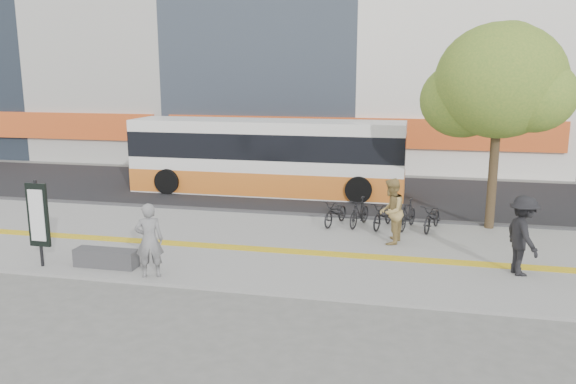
% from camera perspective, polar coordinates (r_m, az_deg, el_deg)
% --- Properties ---
extents(ground, '(120.00, 120.00, 0.00)m').
position_cam_1_polar(ground, '(15.13, -6.69, -6.91)').
color(ground, '#5F5F5A').
rests_on(ground, ground).
extents(sidewalk, '(40.00, 7.00, 0.08)m').
position_cam_1_polar(sidewalk, '(16.47, -4.99, -5.15)').
color(sidewalk, slate).
rests_on(sidewalk, ground).
extents(tactile_strip, '(40.00, 0.45, 0.01)m').
position_cam_1_polar(tactile_strip, '(16.01, -5.53, -5.51)').
color(tactile_strip, gold).
rests_on(tactile_strip, sidewalk).
extents(street, '(40.00, 8.00, 0.06)m').
position_cam_1_polar(street, '(23.51, 0.47, 0.07)').
color(street, black).
rests_on(street, ground).
extents(curb, '(40.00, 0.25, 0.14)m').
position_cam_1_polar(curb, '(19.71, -1.95, -2.16)').
color(curb, '#343436').
rests_on(curb, ground).
extents(bench, '(1.60, 0.45, 0.45)m').
position_cam_1_polar(bench, '(15.06, -17.69, -6.29)').
color(bench, '#343436').
rests_on(bench, sidewalk).
extents(signboard, '(0.55, 0.10, 2.20)m').
position_cam_1_polar(signboard, '(15.39, -23.67, -2.24)').
color(signboard, black).
rests_on(signboard, sidewalk).
extents(street_tree, '(4.40, 3.80, 6.31)m').
position_cam_1_polar(street_tree, '(18.49, 20.26, 10.12)').
color(street_tree, '#372919').
rests_on(street_tree, sidewalk).
extents(bus, '(10.94, 2.59, 2.91)m').
position_cam_1_polar(bus, '(23.00, -2.14, 3.34)').
color(bus, white).
rests_on(bus, street).
extents(bicycle_row, '(3.95, 1.65, 0.91)m').
position_cam_1_polar(bicycle_row, '(18.06, 9.49, -2.20)').
color(bicycle_row, black).
rests_on(bicycle_row, sidewalk).
extents(seated_woman, '(0.77, 0.65, 1.79)m').
position_cam_1_polar(seated_woman, '(13.88, -13.67, -4.70)').
color(seated_woman, black).
rests_on(seated_woman, sidewalk).
extents(pedestrian_tan, '(0.86, 1.02, 1.87)m').
position_cam_1_polar(pedestrian_tan, '(16.33, 10.24, -1.91)').
color(pedestrian_tan, '#A0864C').
rests_on(pedestrian_tan, sidewalk).
extents(pedestrian_dark, '(1.06, 1.41, 1.94)m').
position_cam_1_polar(pedestrian_dark, '(14.72, 22.37, -4.03)').
color(pedestrian_dark, black).
rests_on(pedestrian_dark, sidewalk).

